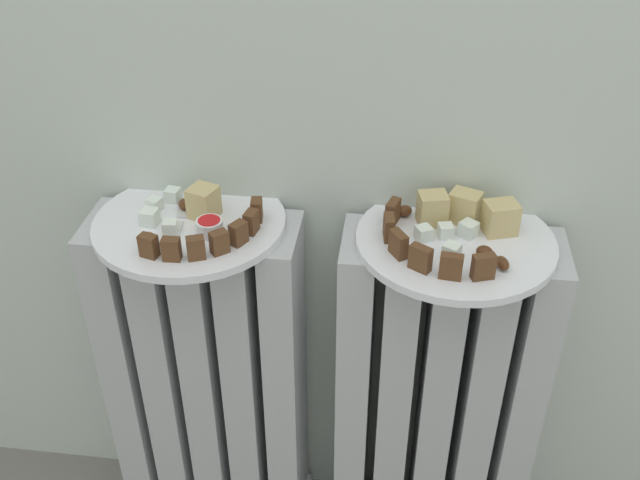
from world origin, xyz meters
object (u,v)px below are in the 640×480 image
(plate_right, at_px, (455,241))
(fork, at_px, (180,226))
(radiator_left, at_px, (209,386))
(jam_bowl_left, at_px, (210,226))
(plate_left, at_px, (190,223))
(radiator_right, at_px, (434,407))

(plate_right, distance_m, fork, 0.40)
(radiator_left, relative_size, fork, 6.17)
(plate_right, bearing_deg, jam_bowl_left, -174.56)
(plate_left, distance_m, jam_bowl_left, 0.06)
(jam_bowl_left, bearing_deg, radiator_left, 140.52)
(plate_right, relative_size, jam_bowl_left, 7.31)
(plate_left, height_order, plate_right, same)
(plate_right, height_order, fork, fork)
(plate_left, relative_size, plate_right, 1.00)
(plate_right, bearing_deg, fork, -177.05)
(radiator_right, xyz_separation_m, jam_bowl_left, (-0.35, -0.03, 0.36))
(plate_left, relative_size, jam_bowl_left, 7.31)
(radiator_left, relative_size, radiator_right, 1.00)
(plate_right, relative_size, fork, 2.68)
(plate_left, xyz_separation_m, fork, (-0.01, -0.02, 0.01))
(radiator_left, relative_size, plate_left, 2.31)
(jam_bowl_left, bearing_deg, plate_right, 5.44)
(radiator_left, height_order, fork, fork)
(radiator_right, bearing_deg, jam_bowl_left, -174.56)
(radiator_right, bearing_deg, radiator_left, 180.00)
(radiator_right, relative_size, fork, 6.17)
(radiator_left, height_order, radiator_right, same)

